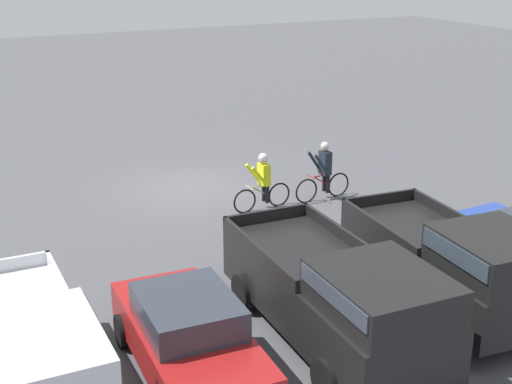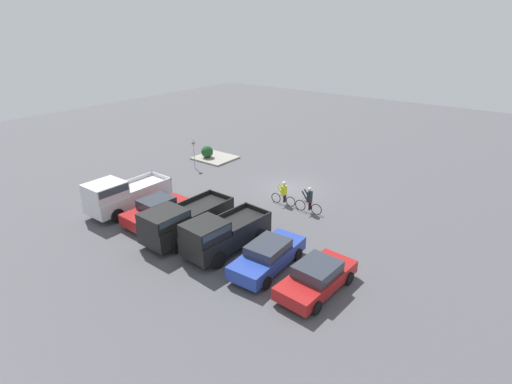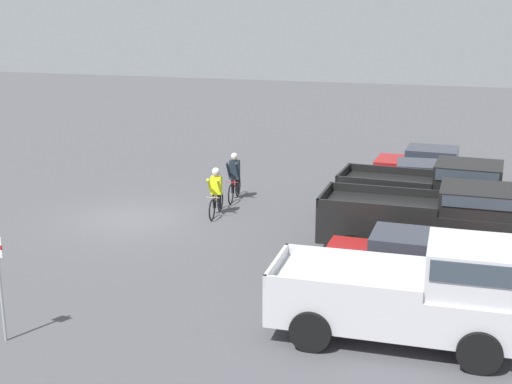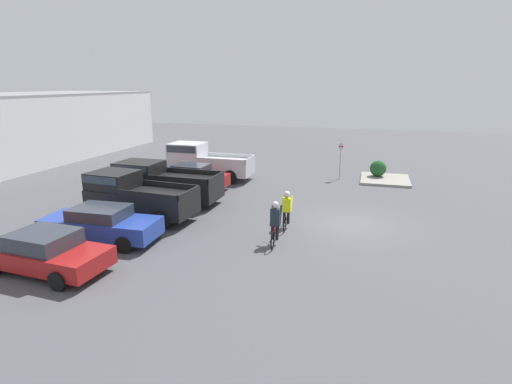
{
  "view_description": "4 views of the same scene",
  "coord_description": "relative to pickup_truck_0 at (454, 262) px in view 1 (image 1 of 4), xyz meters",
  "views": [
    {
      "loc": [
        7.28,
        19.56,
        7.19
      ],
      "look_at": [
        -0.18,
        4.33,
        1.2
      ],
      "focal_mm": 50.0,
      "sensor_mm": 36.0,
      "label": 1
    },
    {
      "loc": [
        -14.58,
        23.19,
        11.34
      ],
      "look_at": [
        -0.18,
        4.33,
        1.2
      ],
      "focal_mm": 28.0,
      "sensor_mm": 36.0,
      "label": 2
    },
    {
      "loc": [
        20.78,
        10.11,
        7.23
      ],
      "look_at": [
        -0.18,
        4.33,
        1.2
      ],
      "focal_mm": 50.0,
      "sensor_mm": 36.0,
      "label": 3
    },
    {
      "loc": [
        -17.47,
        -0.64,
        6.11
      ],
      "look_at": [
        -0.18,
        4.33,
        1.2
      ],
      "focal_mm": 28.0,
      "sensor_mm": 36.0,
      "label": 4
    }
  ],
  "objects": [
    {
      "name": "ground_plane",
      "position": [
        1.98,
        -9.68,
        -1.13
      ],
      "size": [
        80.0,
        80.0,
        0.0
      ],
      "primitive_type": "plane",
      "color": "#4C4C51"
    },
    {
      "name": "pickup_truck_1",
      "position": [
        2.78,
        0.13,
        -0.04
      ],
      "size": [
        2.36,
        5.63,
        2.09
      ],
      "color": "black",
      "rests_on": "ground_plane"
    },
    {
      "name": "cyclist_0",
      "position": [
        0.76,
        -7.03,
        -0.28
      ],
      "size": [
        1.84,
        0.48,
        1.67
      ],
      "color": "black",
      "rests_on": "ground_plane"
    },
    {
      "name": "pickup_truck_2",
      "position": [
        8.37,
        0.16,
        0.08
      ],
      "size": [
        2.3,
        5.47,
        2.32
      ],
      "color": "silver",
      "rests_on": "ground_plane"
    },
    {
      "name": "sedan_2",
      "position": [
        5.57,
        -0.3,
        -0.39
      ],
      "size": [
        2.06,
        4.34,
        1.5
      ],
      "color": "maroon",
      "rests_on": "ground_plane"
    },
    {
      "name": "pickup_truck_0",
      "position": [
        0.0,
        0.0,
        0.0
      ],
      "size": [
        2.48,
        5.19,
        2.15
      ],
      "color": "black",
      "rests_on": "ground_plane"
    },
    {
      "name": "cyclist_1",
      "position": [
        -1.21,
        -6.99,
        -0.26
      ],
      "size": [
        1.89,
        0.48,
        1.76
      ],
      "color": "black",
      "rests_on": "ground_plane"
    }
  ]
}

